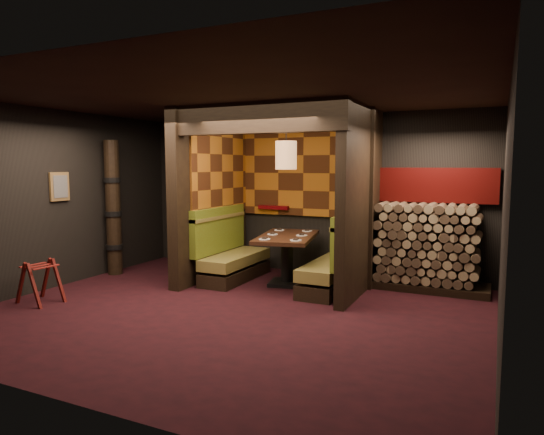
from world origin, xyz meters
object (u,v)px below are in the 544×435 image
at_px(booth_bench_right, 335,266).
at_px(firewood_stack, 432,247).
at_px(pendant_lamp, 286,155).
at_px(booth_bench_left, 230,256).
at_px(dining_table, 287,249).
at_px(totem_column, 113,209).
at_px(luggage_rack, 40,280).

relative_size(booth_bench_right, firewood_stack, 0.92).
relative_size(pendant_lamp, firewood_stack, 0.55).
bearing_deg(pendant_lamp, booth_bench_left, 179.88).
distance_m(booth_bench_left, booth_bench_right, 1.89).
bearing_deg(firewood_stack, dining_table, -163.49).
height_order(pendant_lamp, totem_column, pendant_lamp).
xyz_separation_m(booth_bench_left, firewood_stack, (3.25, 0.70, 0.28)).
relative_size(luggage_rack, totem_column, 0.27).
height_order(pendant_lamp, firewood_stack, pendant_lamp).
bearing_deg(dining_table, firewood_stack, 16.51).
height_order(dining_table, firewood_stack, firewood_stack).
bearing_deg(booth_bench_right, dining_table, 176.77).
relative_size(booth_bench_left, pendant_lamp, 1.68).
height_order(dining_table, totem_column, totem_column).
bearing_deg(luggage_rack, totem_column, 100.83).
bearing_deg(booth_bench_left, pendant_lamp, -0.12).
bearing_deg(dining_table, booth_bench_right, -3.23).
bearing_deg(pendant_lamp, totem_column, -170.09).
xyz_separation_m(booth_bench_left, booth_bench_right, (1.89, 0.00, 0.00)).
bearing_deg(booth_bench_left, firewood_stack, 12.17).
xyz_separation_m(booth_bench_left, pendant_lamp, (1.05, -0.00, 1.72)).
height_order(booth_bench_left, booth_bench_right, same).
height_order(dining_table, luggage_rack, dining_table).
height_order(luggage_rack, totem_column, totem_column).
bearing_deg(firewood_stack, luggage_rack, -147.90).
distance_m(booth_bench_right, totem_column, 4.10).
distance_m(dining_table, pendant_lamp, 1.53).
xyz_separation_m(booth_bench_right, firewood_stack, (1.35, 0.70, 0.28)).
relative_size(booth_bench_left, luggage_rack, 2.44).
distance_m(luggage_rack, totem_column, 2.09).
relative_size(pendant_lamp, luggage_rack, 1.45).
xyz_separation_m(luggage_rack, totem_column, (-0.36, 1.87, 0.86)).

